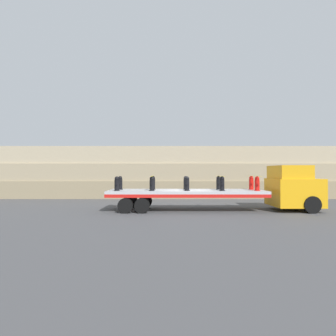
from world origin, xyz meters
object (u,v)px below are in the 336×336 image
fire_hydrant_black_near_3 (222,184)px  fire_hydrant_black_far_3 (218,183)px  fire_hydrant_black_near_0 (117,184)px  fire_hydrant_black_far_2 (186,183)px  fire_hydrant_red_near_4 (257,184)px  fire_hydrant_black_near_2 (187,184)px  fire_hydrant_black_far_0 (120,183)px  fire_hydrant_black_far_1 (153,183)px  flatbed_trailer (177,194)px  fire_hydrant_black_near_1 (152,184)px  fire_hydrant_red_far_4 (251,183)px  truck_cab (294,188)px

fire_hydrant_black_near_3 → fire_hydrant_black_far_3: 1.12m
fire_hydrant_black_near_0 → fire_hydrant_black_far_2: 4.47m
fire_hydrant_red_near_4 → fire_hydrant_black_near_2: bearing=180.0°
fire_hydrant_black_far_0 → fire_hydrant_red_near_4: 8.72m
fire_hydrant_black_far_1 → fire_hydrant_red_near_4: size_ratio=1.00×
flatbed_trailer → fire_hydrant_black_near_3: fire_hydrant_black_near_3 is taller
fire_hydrant_black_near_0 → fire_hydrant_red_near_4: (8.65, 0.00, 0.00)m
fire_hydrant_black_near_1 → fire_hydrant_red_near_4: 6.48m
fire_hydrant_red_far_4 → fire_hydrant_black_near_0: bearing=-172.6°
fire_hydrant_black_near_0 → fire_hydrant_red_near_4: same height
fire_hydrant_black_near_0 → fire_hydrant_black_far_1: (2.16, 1.12, 0.00)m
fire_hydrant_black_near_2 → fire_hydrant_black_far_3: size_ratio=1.00×
truck_cab → flatbed_trailer: (-7.47, 0.00, -0.37)m
fire_hydrant_black_near_0 → fire_hydrant_red_far_4: size_ratio=1.00×
fire_hydrant_black_far_0 → fire_hydrant_red_near_4: bearing=-7.4°
fire_hydrant_red_near_4 → fire_hydrant_red_far_4: same height
truck_cab → fire_hydrant_black_near_3: size_ratio=3.21×
fire_hydrant_black_near_2 → fire_hydrant_black_far_3: (2.16, 1.12, 0.00)m
fire_hydrant_black_far_0 → fire_hydrant_black_far_3: same height
fire_hydrant_black_far_2 → truck_cab: bearing=-4.6°
fire_hydrant_black_near_3 → fire_hydrant_red_near_4: 2.16m
truck_cab → fire_hydrant_black_far_0: truck_cab is taller
truck_cab → fire_hydrant_black_near_2: 6.93m
fire_hydrant_black_far_1 → fire_hydrant_black_near_2: 2.43m
fire_hydrant_black_near_0 → fire_hydrant_black_far_2: (4.32, 1.12, 0.00)m
fire_hydrant_black_near_1 → fire_hydrant_black_near_3: size_ratio=1.00×
flatbed_trailer → fire_hydrant_black_far_1: fire_hydrant_black_far_1 is taller
fire_hydrant_black_near_2 → fire_hydrant_black_near_3: same height
fire_hydrant_red_far_4 → fire_hydrant_black_far_3: bearing=180.0°
truck_cab → fire_hydrant_black_far_2: 6.93m
fire_hydrant_black_far_1 → fire_hydrant_black_far_2: bearing=0.0°
fire_hydrant_black_far_0 → fire_hydrant_black_near_1: 2.43m
fire_hydrant_black_far_2 → fire_hydrant_red_near_4: size_ratio=1.00×
fire_hydrant_black_near_3 → fire_hydrant_red_near_4: same height
fire_hydrant_red_near_4 → fire_hydrant_black_far_3: bearing=152.7°
fire_hydrant_black_near_3 → fire_hydrant_black_near_0: bearing=180.0°
fire_hydrant_black_far_2 → flatbed_trailer: bearing=-135.4°
fire_hydrant_black_near_0 → fire_hydrant_black_far_3: bearing=9.8°
flatbed_trailer → fire_hydrant_black_far_1: size_ratio=11.10×
fire_hydrant_black_near_2 → fire_hydrant_red_near_4: 4.32m
fire_hydrant_black_far_2 → fire_hydrant_black_far_1: bearing=180.0°
fire_hydrant_black_near_0 → fire_hydrant_red_near_4: size_ratio=1.00×
fire_hydrant_black_near_1 → fire_hydrant_black_near_2: same height
fire_hydrant_black_far_0 → fire_hydrant_black_far_1: bearing=0.0°
fire_hydrant_black_near_0 → flatbed_trailer: bearing=8.5°
fire_hydrant_black_far_0 → fire_hydrant_red_far_4: size_ratio=1.00×
flatbed_trailer → fire_hydrant_black_near_1: 1.81m
fire_hydrant_black_near_3 → fire_hydrant_black_far_1: bearing=165.5°
fire_hydrant_black_near_1 → fire_hydrant_black_far_2: same height
fire_hydrant_black_near_1 → fire_hydrant_red_near_4: size_ratio=1.00×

